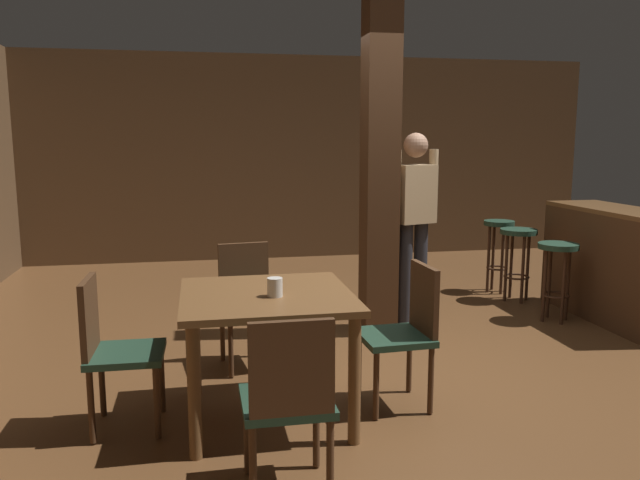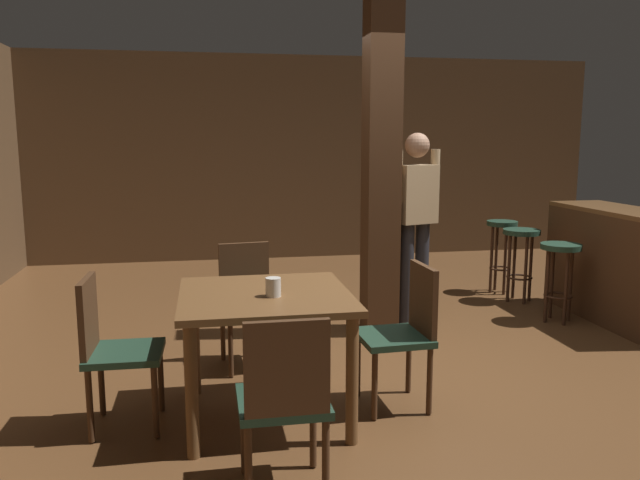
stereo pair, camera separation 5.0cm
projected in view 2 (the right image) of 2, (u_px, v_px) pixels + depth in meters
name	position (u px, v px, depth m)	size (l,w,h in m)	color
ground_plane	(427.00, 366.00, 4.64)	(10.80, 10.80, 0.00)	brown
wall_back	(319.00, 158.00, 8.79)	(8.00, 0.10, 2.80)	brown
pillar	(381.00, 171.00, 5.24)	(0.28, 0.28, 2.80)	#422816
dining_table	(265.00, 313.00, 3.70)	(1.00, 1.00, 0.77)	brown
chair_south	(284.00, 396.00, 2.85)	(0.42, 0.42, 0.89)	#1E3828
chair_west	(111.00, 344.00, 3.56)	(0.43, 0.43, 0.89)	#1E3828
chair_east	(405.00, 328.00, 3.88)	(0.44, 0.44, 0.89)	#1E3828
chair_north	(248.00, 298.00, 4.62)	(0.47, 0.47, 0.89)	#1E3828
napkin_cup	(273.00, 287.00, 3.58)	(0.09, 0.09, 0.11)	beige
standing_person	(416.00, 217.00, 5.38)	(0.47, 0.29, 1.72)	tan
bar_counter	(612.00, 265.00, 5.70)	(0.56, 1.62, 1.04)	brown
bar_stool_near	(560.00, 263.00, 5.67)	(0.36, 0.36, 0.73)	#1E3828
bar_stool_mid	(521.00, 247.00, 6.39)	(0.37, 0.37, 0.75)	#1E3828
bar_stool_far	(501.00, 240.00, 6.76)	(0.33, 0.33, 0.79)	#1E3828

